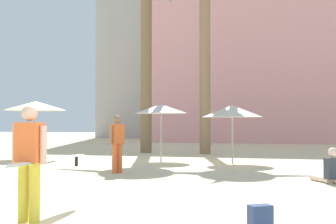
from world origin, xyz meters
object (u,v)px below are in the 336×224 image
Objects in this scene: cafe_umbrella_2 at (232,111)px; person_far_left at (117,141)px; cafe_umbrella_1 at (35,106)px; person_mid_left at (329,171)px; person_mid_center at (33,159)px; backpack at (260,221)px; cafe_umbrella_5 at (161,109)px.

cafe_umbrella_2 is 1.30× the size of person_far_left.
cafe_umbrella_2 is at bearing -4.08° from cafe_umbrella_1.
person_mid_left is 0.57× the size of person_far_left.
person_mid_center is (-4.93, -5.64, 0.64)m from person_mid_left.
person_mid_left is at bearing 18.53° from person_far_left.
backpack is (1.33, -10.65, -1.74)m from cafe_umbrella_2.
person_mid_center is at bearing -60.11° from cafe_umbrella_1.
person_mid_center is 6.56m from person_far_left.
person_mid_center is (-3.41, 0.14, 0.75)m from backpack.
cafe_umbrella_1 is 12.89m from person_mid_center.
cafe_umbrella_1 is at bearing 166.06° from person_far_left.
person_far_left is (-4.40, 6.63, 0.75)m from backpack.
backpack is 0.13× the size of person_mid_center.
cafe_umbrella_2 is at bearing 2.80° from person_mid_left.
cafe_umbrella_2 reaches higher than person_far_left.
cafe_umbrella_2 is at bearing 174.55° from person_mid_center.
person_mid_center is at bearing 55.92° from backpack.
person_mid_left is 6.02m from person_far_left.
person_mid_left is (1.52, 5.78, 0.11)m from backpack.
cafe_umbrella_1 is 0.83× the size of person_mid_center.
person_far_left is at bearing -92.46° from cafe_umbrella_5.
cafe_umbrella_5 is 0.71× the size of person_mid_center.
cafe_umbrella_2 is 2.28× the size of person_mid_left.
person_mid_left is (2.86, -4.87, -1.63)m from cafe_umbrella_2.
person_mid_left is at bearing 144.55° from person_mid_center.
person_mid_left reaches higher than backpack.
cafe_umbrella_1 is 1.17× the size of cafe_umbrella_2.
cafe_umbrella_2 is 5.34× the size of backpack.
cafe_umbrella_1 is 8.50m from cafe_umbrella_2.
cafe_umbrella_2 reaches higher than person_mid_center.
cafe_umbrella_5 is at bearing 114.20° from person_far_left.
cafe_umbrella_5 reaches higher than person_mid_center.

